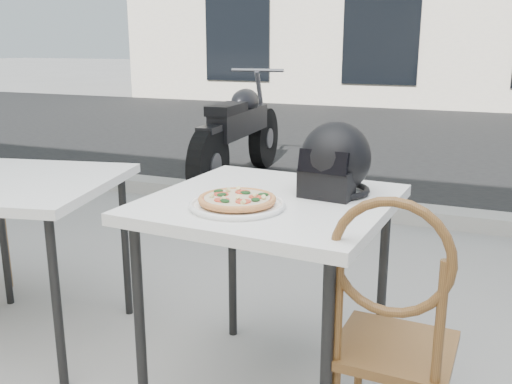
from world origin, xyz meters
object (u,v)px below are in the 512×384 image
at_px(pizza, 237,199).
at_px(helmet, 335,162).
at_px(cafe_table_side, 18,195).
at_px(motorcycle, 240,135).
at_px(cafe_chair_main, 392,324).
at_px(plate, 237,205).
at_px(cafe_table_main, 270,217).

bearing_deg(pizza, helmet, 50.82).
relative_size(pizza, cafe_table_side, 0.33).
bearing_deg(motorcycle, cafe_table_side, -87.05).
distance_m(cafe_chair_main, motorcycle, 4.07).
bearing_deg(pizza, plate, -94.33).
bearing_deg(cafe_table_main, cafe_table_side, -178.01).
bearing_deg(plate, helmet, 50.84).
height_order(cafe_table_main, plate, plate).
relative_size(cafe_table_main, cafe_table_side, 0.92).
bearing_deg(cafe_table_side, cafe_chair_main, -7.75).
distance_m(cafe_table_side, motorcycle, 3.30).
relative_size(cafe_chair_main, motorcycle, 0.43).
distance_m(plate, pizza, 0.02).
bearing_deg(cafe_chair_main, cafe_table_side, -5.45).
bearing_deg(cafe_table_side, pizza, -6.35).
xyz_separation_m(cafe_table_main, cafe_chair_main, (0.51, -0.27, -0.21)).
bearing_deg(cafe_table_main, helmet, 36.90).
distance_m(plate, cafe_chair_main, 0.65).
distance_m(cafe_table_main, cafe_table_side, 1.19).
relative_size(cafe_table_main, motorcycle, 0.41).
relative_size(cafe_table_main, cafe_chair_main, 0.94).
xyz_separation_m(plate, motorcycle, (-1.51, 3.39, -0.34)).
height_order(helmet, motorcycle, motorcycle).
xyz_separation_m(cafe_table_main, cafe_table_side, (-1.19, -0.04, -0.03)).
bearing_deg(plate, cafe_chair_main, -10.49).
height_order(pizza, cafe_chair_main, cafe_chair_main).
distance_m(cafe_table_main, helmet, 0.32).
relative_size(cafe_table_main, plate, 2.52).
bearing_deg(pizza, cafe_table_main, 70.67).
bearing_deg(cafe_table_side, cafe_table_main, 1.99).
distance_m(pizza, motorcycle, 3.73).
bearing_deg(pizza, motorcycle, 114.01).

